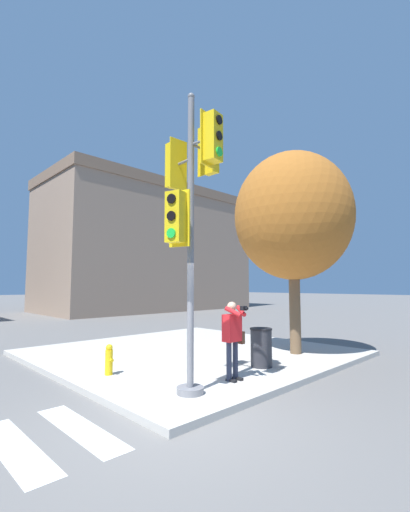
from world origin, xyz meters
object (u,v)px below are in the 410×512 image
(traffic_signal_pole, at_px, (193,195))
(person_photographer, at_px, (233,333))
(street_tree, at_px, (293,216))
(trash_bin, at_px, (261,347))
(fire_hydrant, at_px, (109,360))

(traffic_signal_pole, xyz_separation_m, person_photographer, (1.21, 0.06, -2.71))
(traffic_signal_pole, bearing_deg, street_tree, 7.68)
(traffic_signal_pole, relative_size, person_photographer, 3.54)
(street_tree, bearing_deg, trash_bin, -172.35)
(traffic_signal_pole, height_order, street_tree, street_tree)
(person_photographer, height_order, fire_hydrant, person_photographer)
(person_photographer, bearing_deg, trash_bin, 12.04)
(fire_hydrant, bearing_deg, street_tree, -17.86)
(traffic_signal_pole, bearing_deg, fire_hydrant, 100.64)
(person_photographer, xyz_separation_m, street_tree, (3.41, 0.57, 3.05))
(traffic_signal_pole, distance_m, fire_hydrant, 4.05)
(person_photographer, distance_m, fire_hydrant, 2.80)
(person_photographer, xyz_separation_m, trash_bin, (1.37, 0.29, -0.49))
(traffic_signal_pole, xyz_separation_m, trash_bin, (2.58, 0.35, -3.20))
(person_photographer, distance_m, street_tree, 4.61)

